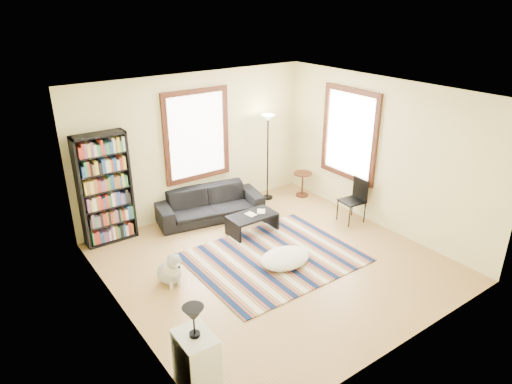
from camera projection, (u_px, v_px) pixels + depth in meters
floor at (273, 264)px, 7.64m from camera, size 5.00×5.00×0.10m
ceiling at (276, 91)px, 6.49m from camera, size 5.00×5.00×0.10m
wall_back at (195, 144)px, 8.96m from camera, size 5.00×0.10×2.80m
wall_front at (413, 254)px, 5.17m from camera, size 5.00×0.10×2.80m
wall_left at (114, 230)px, 5.70m from camera, size 0.10×5.00×2.80m
wall_right at (383, 154)px, 8.43m from camera, size 0.10×5.00×2.80m
window_back at (197, 136)px, 8.82m from camera, size 1.20×0.06×1.60m
window_right at (350, 134)px, 8.90m from camera, size 0.06×1.20×1.60m
rug at (274, 257)px, 7.73m from camera, size 2.69×2.15×0.02m
sofa at (209, 204)px, 9.02m from camera, size 2.20×1.20×0.61m
bookshelf at (105, 189)px, 7.92m from camera, size 0.90×0.30×2.00m
coffee_table at (252, 223)px, 8.51m from camera, size 0.98×0.66×0.36m
book_a at (248, 216)px, 8.38m from camera, size 0.22×0.18×0.02m
book_b at (257, 211)px, 8.56m from camera, size 0.24×0.25×0.02m
floor_cushion at (285, 258)px, 7.52m from camera, size 1.06×0.94×0.22m
floor_lamp at (268, 158)px, 9.65m from camera, size 0.35×0.35×1.86m
side_table at (302, 184)px, 10.04m from camera, size 0.44×0.44×0.54m
folding_chair at (352, 201)px, 8.83m from camera, size 0.46×0.44×0.86m
white_cabinet at (196, 361)px, 5.09m from camera, size 0.39×0.51×0.70m
table_lamp at (194, 322)px, 4.88m from camera, size 0.29×0.29×0.38m
dog at (169, 266)px, 6.97m from camera, size 0.43×0.59×0.57m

